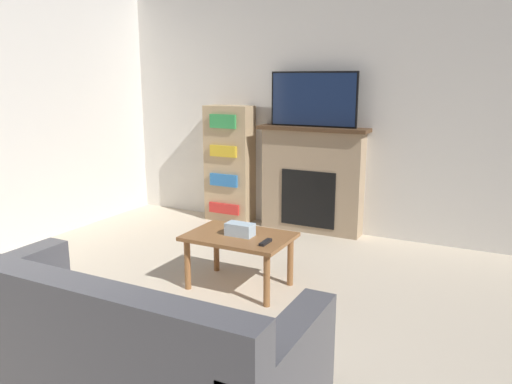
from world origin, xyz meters
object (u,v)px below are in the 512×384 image
(fireplace, at_px, (312,179))
(coffee_table, at_px, (239,243))
(bookshelf, at_px, (229,164))
(couch, at_px, (116,360))
(tv, at_px, (313,99))

(fireplace, distance_m, coffee_table, 1.72)
(bookshelf, bearing_deg, fireplace, 1.20)
(fireplace, distance_m, couch, 3.36)
(fireplace, distance_m, tv, 0.86)
(tv, bearing_deg, bookshelf, -179.91)
(fireplace, distance_m, bookshelf, 1.02)
(fireplace, height_order, couch, fireplace)
(fireplace, height_order, bookshelf, bookshelf)
(coffee_table, xyz_separation_m, bookshelf, (-1.05, 1.68, 0.30))
(couch, bearing_deg, tv, 93.97)
(tv, height_order, coffee_table, tv)
(couch, height_order, bookshelf, bookshelf)
(couch, relative_size, bookshelf, 1.44)
(coffee_table, bearing_deg, couch, -83.16)
(tv, height_order, couch, tv)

